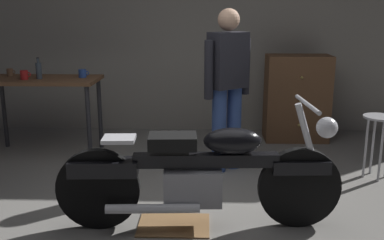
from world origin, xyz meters
name	(u,v)px	position (x,y,z in m)	size (l,w,h in m)	color
ground_plane	(185,217)	(0.00, 0.00, 0.00)	(12.00, 12.00, 0.00)	gray
back_wall	(195,18)	(0.00, 2.80, 1.55)	(8.00, 0.12, 3.10)	gray
workbench	(42,88)	(-1.71, 1.60, 0.79)	(1.30, 0.64, 0.90)	brown
motorcycle	(201,173)	(0.14, -0.15, 0.45)	(2.19, 0.60, 1.00)	black
person_standing	(227,83)	(0.38, 1.15, 0.93)	(0.47, 0.40, 1.67)	#375398
shop_stool	(379,130)	(1.88, 0.96, 0.50)	(0.32, 0.32, 0.64)	#B2B2B7
wooden_dresser	(297,98)	(1.33, 2.30, 0.55)	(0.80, 0.47, 1.10)	brown
drip_tray	(174,225)	(-0.08, -0.15, 0.01)	(0.56, 0.40, 0.01)	olive
mug_red_diner	(24,75)	(-1.86, 1.50, 0.95)	(0.12, 0.08, 0.10)	red
mug_brown_stoneware	(10,72)	(-2.13, 1.75, 0.94)	(0.10, 0.07, 0.09)	brown
mug_blue_enamel	(83,73)	(-1.25, 1.66, 0.95)	(0.12, 0.09, 0.09)	#2D51AD
bottle	(39,70)	(-1.71, 1.54, 1.00)	(0.06, 0.06, 0.24)	#3F4C59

